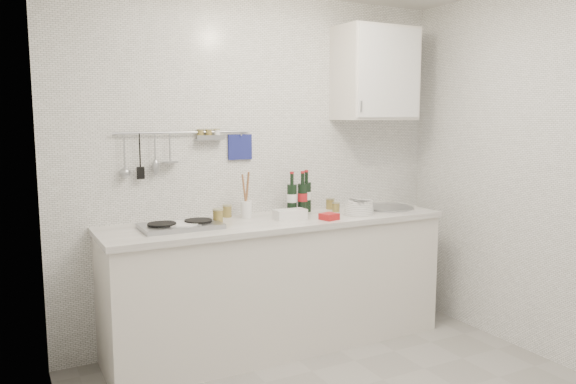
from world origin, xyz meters
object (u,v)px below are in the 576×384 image
object	(u,v)px
plate_stack_sink	(359,207)
utensil_crock	(246,207)
plate_stack_hob	(180,226)
wine_bottles	(300,192)
wall_cabinet	(376,74)

from	to	relation	value
plate_stack_sink	utensil_crock	distance (m)	0.83
plate_stack_sink	plate_stack_hob	bearing A→B (deg)	176.65
wine_bottles	plate_stack_sink	bearing A→B (deg)	-31.86
plate_stack_sink	utensil_crock	world-z (taller)	utensil_crock
wall_cabinet	plate_stack_hob	size ratio (longest dim) A/B	2.86
plate_stack_sink	wine_bottles	size ratio (longest dim) A/B	0.80
wine_bottles	utensil_crock	size ratio (longest dim) A/B	0.95
wall_cabinet	plate_stack_sink	distance (m)	1.05
plate_stack_hob	utensil_crock	xyz separation A→B (m)	(0.53, 0.16, 0.06)
utensil_crock	plate_stack_hob	bearing A→B (deg)	-163.08
plate_stack_hob	utensil_crock	distance (m)	0.55
wall_cabinet	wine_bottles	bearing A→B (deg)	178.94
plate_stack_sink	wall_cabinet	bearing A→B (deg)	37.07
wall_cabinet	utensil_crock	bearing A→B (deg)	178.80
wall_cabinet	wine_bottles	size ratio (longest dim) A/B	2.26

